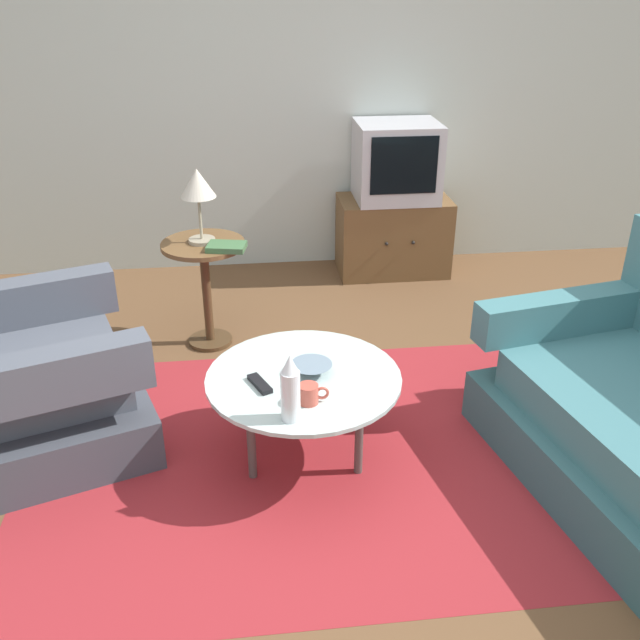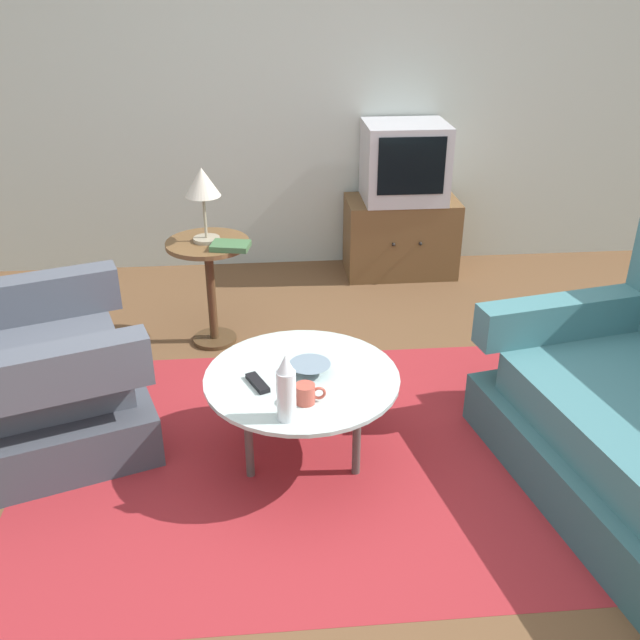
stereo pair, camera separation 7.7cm
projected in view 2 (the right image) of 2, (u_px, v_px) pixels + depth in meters
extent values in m
plane|color=brown|center=(336.00, 481.00, 2.98)|extent=(16.00, 16.00, 0.00)
cube|color=#B2BCB2|center=(297.00, 67.00, 4.59)|extent=(9.00, 0.12, 2.70)
cube|color=maroon|center=(303.00, 456.00, 3.12)|extent=(2.44, 1.82, 0.00)
cube|color=#3E424B|center=(47.00, 412.00, 3.22)|extent=(1.12, 1.14, 0.24)
cube|color=#4C515B|center=(38.00, 373.00, 3.13)|extent=(0.90, 0.83, 0.18)
cube|color=#4C515B|center=(37.00, 377.00, 2.72)|extent=(0.87, 0.42, 0.21)
cube|color=#4C515B|center=(24.00, 299.00, 3.35)|extent=(0.87, 0.42, 0.21)
cube|color=#3D7075|center=(571.00, 316.00, 3.22)|extent=(0.93, 0.32, 0.19)
cylinder|color=#B2C6C1|center=(302.00, 378.00, 2.94)|extent=(0.82, 0.82, 0.02)
cylinder|color=#4C4742|center=(305.00, 387.00, 3.26)|extent=(0.04, 0.04, 0.40)
cylinder|color=#4C4742|center=(249.00, 437.00, 2.92)|extent=(0.04, 0.04, 0.40)
cylinder|color=#4C4742|center=(357.00, 434.00, 2.93)|extent=(0.04, 0.04, 0.40)
cylinder|color=brown|center=(207.00, 243.00, 3.80)|extent=(0.45, 0.45, 0.02)
cylinder|color=#47311C|center=(211.00, 295.00, 3.94)|extent=(0.05, 0.05, 0.59)
cylinder|color=#47311C|center=(215.00, 339.00, 4.07)|extent=(0.25, 0.25, 0.02)
cube|color=brown|center=(401.00, 236.00, 4.87)|extent=(0.75, 0.42, 0.53)
sphere|color=black|center=(394.00, 245.00, 4.65)|extent=(0.02, 0.02, 0.02)
sphere|color=black|center=(420.00, 244.00, 4.67)|extent=(0.02, 0.02, 0.02)
cube|color=#B7B7BC|center=(404.00, 162.00, 4.64)|extent=(0.54, 0.45, 0.51)
cube|color=black|center=(412.00, 166.00, 4.42)|extent=(0.43, 0.01, 0.37)
cylinder|color=#9E937A|center=(207.00, 239.00, 3.80)|extent=(0.14, 0.14, 0.02)
cylinder|color=#9E937A|center=(205.00, 217.00, 3.74)|extent=(0.02, 0.02, 0.23)
cone|color=beige|center=(202.00, 182.00, 3.65)|extent=(0.19, 0.19, 0.15)
cylinder|color=white|center=(286.00, 395.00, 2.61)|extent=(0.07, 0.07, 0.21)
cone|color=white|center=(286.00, 363.00, 2.55)|extent=(0.07, 0.07, 0.07)
cylinder|color=#B74C3D|center=(305.00, 394.00, 2.74)|extent=(0.08, 0.08, 0.08)
torus|color=#B74C3D|center=(319.00, 393.00, 2.74)|extent=(0.06, 0.01, 0.06)
cone|color=slate|center=(310.00, 369.00, 2.94)|extent=(0.18, 0.18, 0.05)
cube|color=black|center=(258.00, 383.00, 2.87)|extent=(0.10, 0.16, 0.02)
cube|color=#3D663D|center=(230.00, 246.00, 3.69)|extent=(0.22, 0.17, 0.03)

